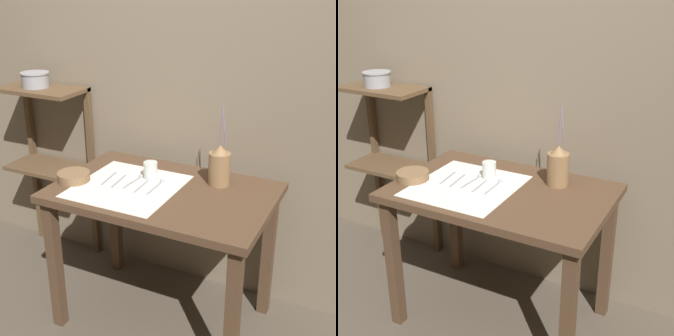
% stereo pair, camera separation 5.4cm
% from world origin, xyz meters
% --- Properties ---
extents(ground_plane, '(12.00, 12.00, 0.00)m').
position_xyz_m(ground_plane, '(0.00, 0.00, 0.00)').
color(ground_plane, brown).
extents(stone_wall_back, '(7.00, 0.06, 2.40)m').
position_xyz_m(stone_wall_back, '(0.00, 0.47, 1.20)').
color(stone_wall_back, '#7A6B56').
rests_on(stone_wall_back, ground_plane).
extents(wooden_table, '(1.11, 0.72, 0.80)m').
position_xyz_m(wooden_table, '(0.00, 0.00, 0.68)').
color(wooden_table, '#4C3523').
rests_on(wooden_table, ground_plane).
extents(wooden_shelf_unit, '(0.53, 0.29, 1.17)m').
position_xyz_m(wooden_shelf_unit, '(-0.97, 0.31, 0.81)').
color(wooden_shelf_unit, brown).
rests_on(wooden_shelf_unit, ground_plane).
extents(linen_cloth, '(0.51, 0.53, 0.00)m').
position_xyz_m(linen_cloth, '(-0.18, -0.05, 0.80)').
color(linen_cloth, silver).
rests_on(linen_cloth, wooden_table).
extents(pitcher_with_flowers, '(0.11, 0.11, 0.41)m').
position_xyz_m(pitcher_with_flowers, '(0.23, 0.18, 0.90)').
color(pitcher_with_flowers, olive).
rests_on(pitcher_with_flowers, wooden_table).
extents(wooden_bowl, '(0.17, 0.17, 0.05)m').
position_xyz_m(wooden_bowl, '(-0.47, -0.12, 0.82)').
color(wooden_bowl, brown).
rests_on(wooden_bowl, wooden_table).
extents(glass_tumbler_near, '(0.07, 0.07, 0.09)m').
position_xyz_m(glass_tumbler_near, '(-0.12, 0.09, 0.85)').
color(glass_tumbler_near, silver).
rests_on(glass_tumbler_near, wooden_table).
extents(fork_outer, '(0.03, 0.17, 0.00)m').
position_xyz_m(fork_outer, '(-0.31, -0.02, 0.80)').
color(fork_outer, '#939399').
rests_on(fork_outer, wooden_table).
extents(knife_center, '(0.03, 0.17, 0.00)m').
position_xyz_m(knife_center, '(-0.25, -0.02, 0.80)').
color(knife_center, '#939399').
rests_on(knife_center, wooden_table).
extents(spoon_inner, '(0.03, 0.18, 0.02)m').
position_xyz_m(spoon_inner, '(-0.17, 0.04, 0.81)').
color(spoon_inner, '#939399').
rests_on(spoon_inner, wooden_table).
extents(fork_inner, '(0.02, 0.17, 0.00)m').
position_xyz_m(fork_inner, '(-0.11, -0.02, 0.80)').
color(fork_inner, '#939399').
rests_on(fork_inner, wooden_table).
extents(spoon_outer, '(0.02, 0.18, 0.02)m').
position_xyz_m(spoon_outer, '(-0.04, 0.04, 0.81)').
color(spoon_outer, '#939399').
rests_on(spoon_outer, wooden_table).
extents(metal_pot_large, '(0.17, 0.17, 0.09)m').
position_xyz_m(metal_pot_large, '(-1.01, 0.27, 1.22)').
color(metal_pot_large, '#939399').
rests_on(metal_pot_large, wooden_shelf_unit).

